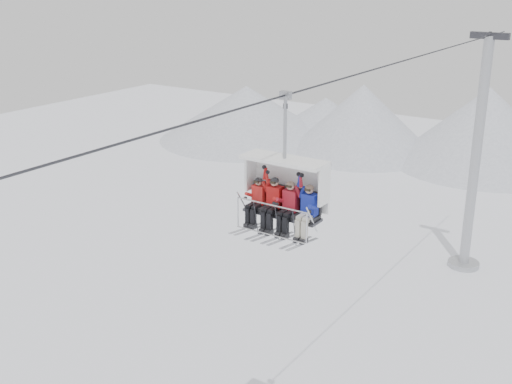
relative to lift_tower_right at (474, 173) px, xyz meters
The scene contains 7 objects.
lift_tower_right is the anchor object (origin of this frame).
haul_cable 23.25m from the lift_tower_right, 90.00° to the right, with size 0.06×0.06×50.00m, color #313237.
chairlift_carrier 21.01m from the lift_tower_right, 90.00° to the right, with size 2.49×1.17×3.98m.
skier_far_left 21.22m from the lift_tower_right, 92.25° to the right, with size 0.38×1.69×1.54m.
skier_center_left 21.21m from the lift_tower_right, 90.72° to the right, with size 0.43×1.69×1.69m.
skier_center_right 21.21m from the lift_tower_right, 89.25° to the right, with size 0.42×1.69×1.66m.
skier_far_right 21.22m from the lift_tower_right, 87.58° to the right, with size 0.42×1.69×1.67m.
Camera 1 is at (8.96, -13.36, 16.47)m, focal length 45.00 mm.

